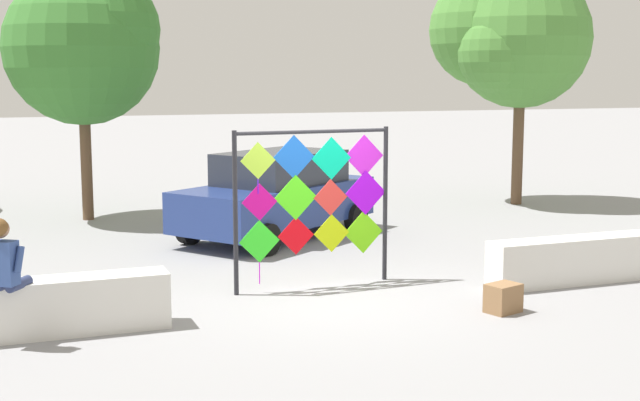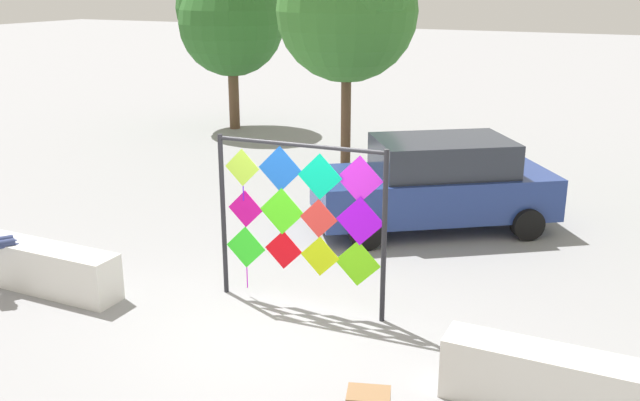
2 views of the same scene
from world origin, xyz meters
name	(u,v)px [view 1 (image 1 of 2)]	position (x,y,z in m)	size (l,w,h in m)	color
ground	(330,298)	(0.00, 0.00, 0.00)	(120.00, 120.00, 0.00)	gray
plaza_ledge_left	(34,308)	(-4.05, -0.45, 0.35)	(3.26, 0.52, 0.71)	silver
plaza_ledge_right	(585,259)	(4.05, -0.45, 0.35)	(3.26, 0.52, 0.71)	silver
kite_display_rack	(315,193)	(0.02, 0.71, 1.43)	(2.50, 0.19, 2.40)	#232328
seated_vendor	(8,270)	(-4.33, -0.74, 0.92)	(0.69, 0.75, 1.55)	navy
parked_car	(277,194)	(0.73, 4.80, 0.86)	(4.64, 4.01, 1.69)	navy
cardboard_box_large	(503,298)	(1.91, -1.52, 0.20)	(0.45, 0.33, 0.39)	olive
tree_far_right	(507,38)	(7.40, 7.11, 4.10)	(3.74, 3.69, 5.78)	brown
tree_broadleaf	(88,44)	(-2.46, 8.14, 3.85)	(3.35, 3.35, 5.45)	brown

